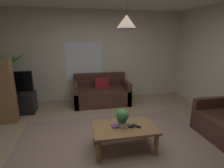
% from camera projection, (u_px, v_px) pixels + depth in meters
% --- Properties ---
extents(floor, '(5.30, 5.28, 0.02)m').
position_uv_depth(floor, '(115.00, 148.00, 3.07)').
color(floor, '#9E8466').
rests_on(floor, ground).
extents(rug, '(3.44, 2.90, 0.01)m').
position_uv_depth(rug, '(118.00, 154.00, 2.88)').
color(rug, gray).
rests_on(rug, ground).
extents(wall_back, '(5.42, 0.06, 2.58)m').
position_uv_depth(wall_back, '(96.00, 56.00, 5.26)').
color(wall_back, beige).
rests_on(wall_back, ground).
extents(window_pane, '(1.06, 0.01, 1.09)m').
position_uv_depth(window_pane, '(84.00, 61.00, 5.20)').
color(window_pane, white).
extents(couch_under_window, '(1.52, 0.85, 0.82)m').
position_uv_depth(couch_under_window, '(101.00, 94.00, 5.05)').
color(couch_under_window, '#47281E').
rests_on(couch_under_window, ground).
extents(coffee_table, '(1.04, 0.62, 0.42)m').
position_uv_depth(coffee_table, '(124.00, 131.00, 2.92)').
color(coffee_table, olive).
rests_on(coffee_table, ground).
extents(book_on_table_0, '(0.13, 0.13, 0.02)m').
position_uv_depth(book_on_table_0, '(115.00, 126.00, 2.91)').
color(book_on_table_0, '#72387F').
rests_on(book_on_table_0, coffee_table).
extents(remote_on_table_0, '(0.16, 0.12, 0.02)m').
position_uv_depth(remote_on_table_0, '(129.00, 126.00, 2.90)').
color(remote_on_table_0, black).
rests_on(remote_on_table_0, coffee_table).
extents(remote_on_table_1, '(0.14, 0.15, 0.02)m').
position_uv_depth(remote_on_table_1, '(136.00, 126.00, 2.91)').
color(remote_on_table_1, black).
rests_on(remote_on_table_1, coffee_table).
extents(potted_plant_on_table, '(0.22, 0.22, 0.32)m').
position_uv_depth(potted_plant_on_table, '(122.00, 118.00, 2.87)').
color(potted_plant_on_table, beige).
rests_on(potted_plant_on_table, coffee_table).
extents(tv_stand, '(0.90, 0.44, 0.50)m').
position_uv_depth(tv_stand, '(16.00, 103.00, 4.39)').
color(tv_stand, black).
rests_on(tv_stand, ground).
extents(tv, '(0.90, 0.16, 0.56)m').
position_uv_depth(tv, '(13.00, 83.00, 4.24)').
color(tv, black).
rests_on(tv, tv_stand).
extents(potted_palm_corner, '(0.80, 0.72, 1.47)m').
position_uv_depth(potted_palm_corner, '(12.00, 85.00, 4.67)').
color(potted_palm_corner, brown).
rests_on(potted_palm_corner, ground).
extents(pendant_lamp, '(0.28, 0.28, 0.62)m').
position_uv_depth(pendant_lamp, '(127.00, 21.00, 2.49)').
color(pendant_lamp, black).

